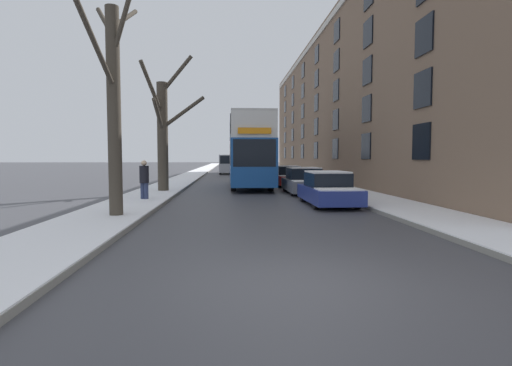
% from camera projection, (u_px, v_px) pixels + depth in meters
% --- Properties ---
extents(ground_plane, '(320.00, 320.00, 0.00)m').
position_uv_depth(ground_plane, '(311.00, 284.00, 6.12)').
color(ground_plane, '#424247').
extents(sidewalk_left, '(2.53, 130.00, 0.16)m').
position_uv_depth(sidewalk_left, '(202.00, 170.00, 58.53)').
color(sidewalk_left, gray).
rests_on(sidewalk_left, ground).
extents(sidewalk_right, '(2.53, 130.00, 0.16)m').
position_uv_depth(sidewalk_right, '(272.00, 170.00, 59.23)').
color(sidewalk_right, gray).
rests_on(sidewalk_right, ground).
extents(terrace_facade_right, '(9.10, 50.61, 12.83)m').
position_uv_depth(terrace_facade_right, '(367.00, 106.00, 34.85)').
color(terrace_facade_right, '#7A604C').
rests_on(terrace_facade_right, ground).
extents(bare_tree_left_0, '(1.71, 4.69, 7.08)m').
position_uv_depth(bare_tree_left_0, '(114.00, 102.00, 12.15)').
color(bare_tree_left_0, '#423A30').
rests_on(bare_tree_left_0, ground).
extents(bare_tree_left_1, '(3.05, 2.92, 7.35)m').
position_uv_depth(bare_tree_left_1, '(164.00, 131.00, 21.36)').
color(bare_tree_left_1, '#423A30').
rests_on(bare_tree_left_1, ground).
extents(double_decker_bus, '(2.53, 10.46, 4.52)m').
position_uv_depth(double_decker_bus, '(249.00, 148.00, 26.00)').
color(double_decker_bus, '#194C99').
rests_on(double_decker_bus, ground).
extents(parked_car_0, '(1.79, 4.29, 1.38)m').
position_uv_depth(parked_car_0, '(328.00, 190.00, 16.25)').
color(parked_car_0, navy).
rests_on(parked_car_0, ground).
extents(parked_car_1, '(1.86, 4.37, 1.41)m').
position_uv_depth(parked_car_1, '(304.00, 181.00, 21.47)').
color(parked_car_1, slate).
rests_on(parked_car_1, ground).
extents(parked_car_2, '(1.75, 4.25, 1.38)m').
position_uv_depth(parked_car_2, '(288.00, 177.00, 27.10)').
color(parked_car_2, maroon).
rests_on(parked_car_2, ground).
extents(oncoming_van, '(2.05, 5.65, 2.24)m').
position_uv_depth(oncoming_van, '(228.00, 164.00, 47.42)').
color(oncoming_van, '#9EA3AD').
rests_on(oncoming_van, ground).
extents(pedestrian_left_sidewalk, '(0.40, 0.40, 1.82)m').
position_uv_depth(pedestrian_left_sidewalk, '(144.00, 179.00, 17.15)').
color(pedestrian_left_sidewalk, navy).
rests_on(pedestrian_left_sidewalk, ground).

